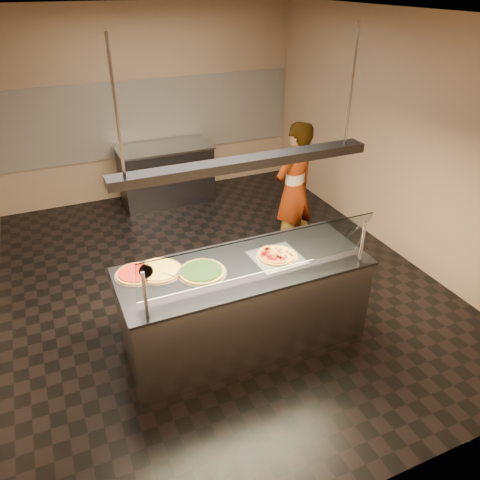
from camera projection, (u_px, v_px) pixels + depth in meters
name	position (u px, v px, depth m)	size (l,w,h in m)	color
ground	(217.00, 280.00, 5.85)	(5.00, 6.00, 0.02)	black
ceiling	(209.00, 13.00, 4.36)	(5.00, 6.00, 0.02)	silver
wall_back	(147.00, 105.00, 7.50)	(5.00, 0.02, 3.00)	#9E8566
wall_front	(399.00, 336.00, 2.71)	(5.00, 0.02, 3.00)	#9E8566
wall_right	(397.00, 138.00, 5.98)	(0.02, 6.00, 3.00)	#9E8566
tile_band	(149.00, 118.00, 7.57)	(4.90, 0.02, 1.20)	silver
serving_counter	(244.00, 304.00, 4.65)	(2.39, 0.94, 0.93)	#B7B7BC
sneeze_guard	(261.00, 256.00, 4.00)	(2.15, 0.18, 0.54)	#B7B7BC
perforated_tray	(277.00, 257.00, 4.54)	(0.48, 0.48, 0.01)	silver
half_pizza_pepperoni	(268.00, 256.00, 4.49)	(0.22, 0.39, 0.05)	#936124
half_pizza_sausage	(285.00, 253.00, 4.56)	(0.21, 0.39, 0.04)	#936124
pizza_spinach	(202.00, 271.00, 4.30)	(0.46, 0.46, 0.03)	silver
pizza_cheese	(159.00, 270.00, 4.32)	(0.45, 0.45, 0.03)	silver
pizza_tomato	(136.00, 274.00, 4.27)	(0.39, 0.39, 0.03)	silver
pizza_spatula	(175.00, 273.00, 4.26)	(0.29, 0.17, 0.02)	#B7B7BC
prep_table	(166.00, 174.00, 7.68)	(1.49, 0.74, 0.93)	#2F2F33
worker	(294.00, 190.00, 6.05)	(0.65, 0.43, 1.79)	#3D3841
heat_lamp_housing	(245.00, 163.00, 3.91)	(2.30, 0.18, 0.08)	#2F2F33
lamp_rod_left	(116.00, 109.00, 3.30)	(0.02, 0.02, 1.01)	#B7B7BC
lamp_rod_right	(352.00, 86.00, 3.99)	(0.02, 0.02, 1.01)	#B7B7BC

